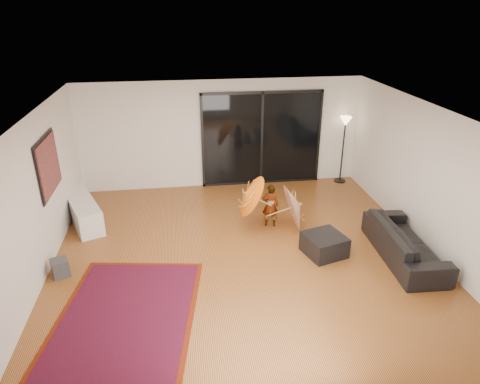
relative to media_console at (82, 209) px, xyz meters
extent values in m
plane|color=#A4612C|center=(3.25, -1.96, -0.27)|extent=(7.00, 7.00, 0.00)
plane|color=white|center=(3.25, -1.96, 2.43)|extent=(7.00, 7.00, 0.00)
plane|color=silver|center=(3.25, 1.54, 1.08)|extent=(7.00, 0.00, 7.00)
plane|color=silver|center=(3.25, -5.46, 1.08)|extent=(7.00, 0.00, 7.00)
plane|color=silver|center=(-0.25, -1.96, 1.08)|extent=(0.00, 7.00, 7.00)
plane|color=silver|center=(6.75, -1.96, 1.08)|extent=(0.00, 7.00, 7.00)
cube|color=black|center=(4.25, 1.51, 0.93)|extent=(3.00, 0.04, 2.40)
cube|color=black|center=(4.25, 1.49, 2.10)|extent=(3.06, 0.06, 0.06)
cube|color=black|center=(4.25, 1.49, -0.24)|extent=(3.06, 0.06, 0.06)
cube|color=black|center=(4.25, 1.49, 0.93)|extent=(0.06, 0.06, 2.40)
cube|color=black|center=(-0.23, -0.96, 1.38)|extent=(0.02, 1.28, 1.08)
cube|color=#1A412C|center=(-0.21, -0.96, 1.38)|extent=(0.03, 1.18, 0.98)
cube|color=white|center=(0.00, 0.00, 0.00)|extent=(1.17, 1.96, 0.53)
cube|color=#424244|center=(0.00, -2.09, -0.11)|extent=(0.36, 0.36, 0.32)
cube|color=#5F1A08|center=(1.22, -3.35, -0.26)|extent=(2.49, 3.16, 0.01)
cube|color=maroon|center=(1.22, -3.35, -0.25)|extent=(2.31, 2.98, 0.02)
imported|color=black|center=(6.20, -2.41, 0.05)|extent=(0.97, 2.21, 0.63)
cube|color=black|center=(4.77, -2.08, -0.07)|extent=(0.85, 0.85, 0.39)
cylinder|color=black|center=(6.35, 1.29, -0.25)|extent=(0.30, 0.30, 0.03)
cylinder|color=black|center=(6.35, 1.29, 0.54)|extent=(0.04, 0.04, 1.61)
cone|color=#FFD899|center=(6.35, 1.29, 1.36)|extent=(0.30, 0.30, 0.24)
imported|color=#999999|center=(3.99, -0.84, 0.21)|extent=(0.38, 0.29, 0.95)
cone|color=#E0610B|center=(3.44, -0.89, 0.47)|extent=(0.61, 0.91, 0.87)
cylinder|color=tan|center=(3.44, -0.89, 0.13)|extent=(0.44, 0.02, 0.28)
cylinder|color=tan|center=(3.44, -0.89, 0.57)|extent=(0.06, 0.02, 0.05)
cone|color=silver|center=(4.59, -0.99, 0.24)|extent=(0.47, 0.98, 0.99)
cylinder|color=tan|center=(4.59, -0.99, -0.13)|extent=(0.53, 0.02, 0.18)
cylinder|color=tan|center=(4.59, -0.99, 0.35)|extent=(0.05, 0.02, 0.04)
camera|label=1|loc=(2.17, -8.72, 4.14)|focal=32.00mm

